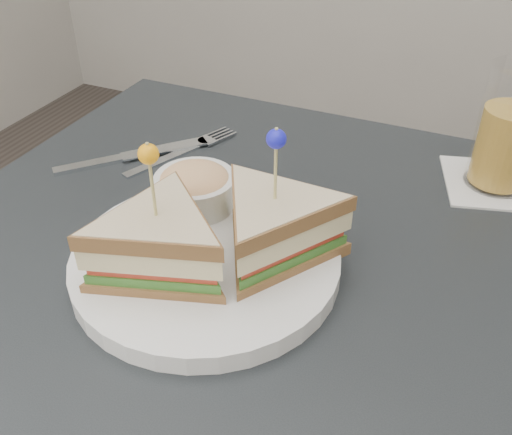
% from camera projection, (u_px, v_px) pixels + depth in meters
% --- Properties ---
extents(table, '(0.80, 0.80, 0.75)m').
position_uv_depth(table, '(245.00, 303.00, 0.70)').
color(table, black).
rests_on(table, ground).
extents(plate_meal, '(0.36, 0.35, 0.18)m').
position_uv_depth(plate_meal, '(212.00, 235.00, 0.61)').
color(plate_meal, white).
rests_on(plate_meal, table).
extents(cutlery_fork, '(0.10, 0.19, 0.01)m').
position_uv_depth(cutlery_fork, '(187.00, 150.00, 0.86)').
color(cutlery_fork, silver).
rests_on(cutlery_fork, table).
extents(cutlery_knife, '(0.18, 0.19, 0.01)m').
position_uv_depth(cutlery_knife, '(129.00, 156.00, 0.84)').
color(cutlery_knife, silver).
rests_on(cutlery_knife, table).
extents(drink_set, '(0.16, 0.16, 0.17)m').
position_uv_depth(drink_set, '(508.00, 136.00, 0.74)').
color(drink_set, silver).
rests_on(drink_set, table).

